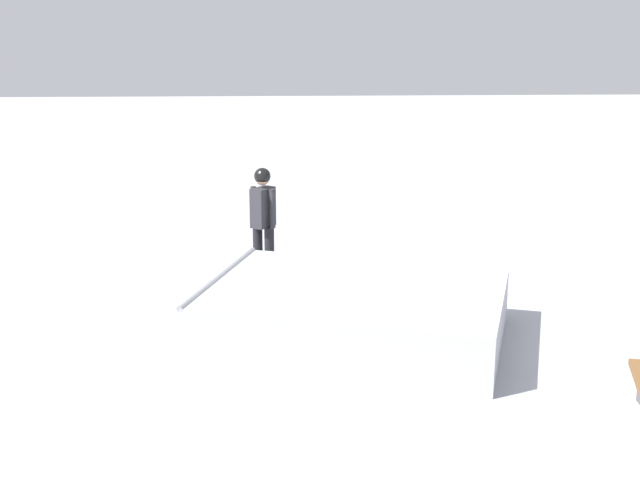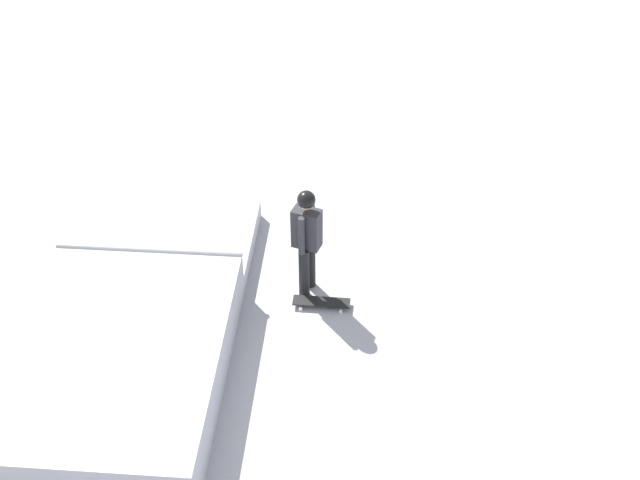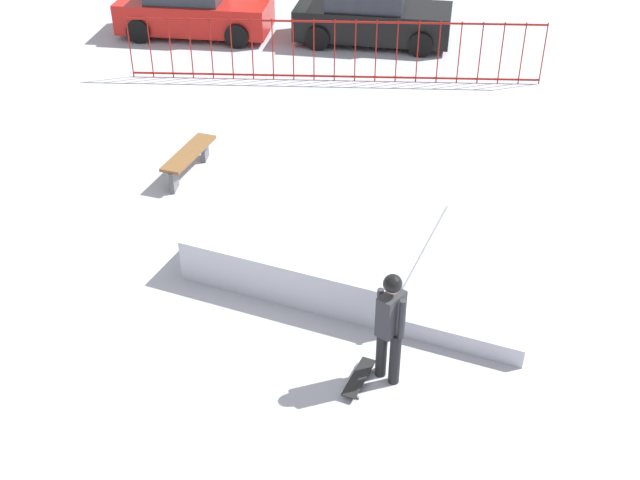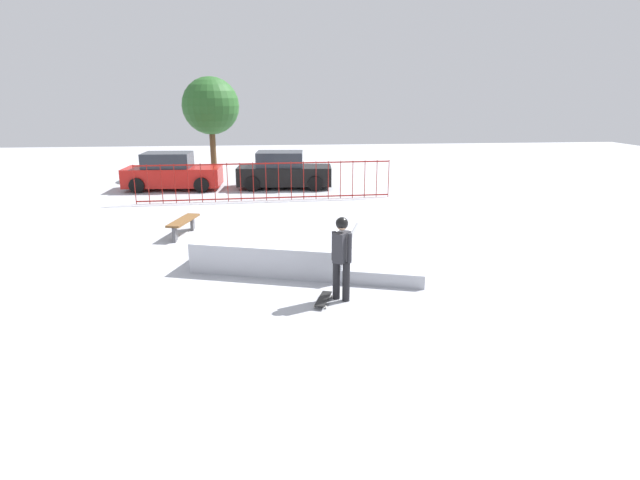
{
  "view_description": "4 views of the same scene",
  "coord_description": "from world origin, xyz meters",
  "px_view_note": "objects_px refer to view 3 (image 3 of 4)",
  "views": [
    {
      "loc": [
        1.21,
        10.26,
        4.12
      ],
      "look_at": [
        0.72,
        -1.6,
        0.9
      ],
      "focal_mm": 49.29,
      "sensor_mm": 36.0,
      "label": 1
    },
    {
      "loc": [
        -7.1,
        -0.95,
        8.15
      ],
      "look_at": [
        1.4,
        -2.87,
        1.0
      ],
      "focal_mm": 47.04,
      "sensor_mm": 36.0,
      "label": 2
    },
    {
      "loc": [
        1.39,
        -10.71,
        7.61
      ],
      "look_at": [
        0.4,
        -0.36,
        0.6
      ],
      "focal_mm": 44.79,
      "sensor_mm": 36.0,
      "label": 3
    },
    {
      "loc": [
        0.17,
        -12.2,
        4.03
      ],
      "look_at": [
        1.24,
        -1.42,
        0.9
      ],
      "focal_mm": 28.43,
      "sensor_mm": 36.0,
      "label": 4
    }
  ],
  "objects_px": {
    "skateboard": "(359,378)",
    "park_bench": "(189,157)",
    "skate_ramp": "(345,251)",
    "parked_car_black": "(371,15)",
    "skater": "(390,320)",
    "parked_car_red": "(193,8)"
  },
  "relations": [
    {
      "from": "skateboard",
      "to": "park_bench",
      "type": "bearing_deg",
      "value": 51.57
    },
    {
      "from": "skate_ramp",
      "to": "skater",
      "type": "height_order",
      "value": "skater"
    },
    {
      "from": "skate_ramp",
      "to": "parked_car_black",
      "type": "bearing_deg",
      "value": 107.24
    },
    {
      "from": "skater",
      "to": "parked_car_black",
      "type": "bearing_deg",
      "value": 38.23
    },
    {
      "from": "skate_ramp",
      "to": "skater",
      "type": "xyz_separation_m",
      "value": [
        0.75,
        -2.51,
        0.69
      ]
    },
    {
      "from": "parked_car_red",
      "to": "parked_car_black",
      "type": "distance_m",
      "value": 4.87
    },
    {
      "from": "parked_car_black",
      "to": "parked_car_red",
      "type": "bearing_deg",
      "value": -176.81
    },
    {
      "from": "skate_ramp",
      "to": "parked_car_black",
      "type": "distance_m",
      "value": 10.46
    },
    {
      "from": "skater",
      "to": "park_bench",
      "type": "distance_m",
      "value": 6.66
    },
    {
      "from": "skate_ramp",
      "to": "skateboard",
      "type": "distance_m",
      "value": 2.67
    },
    {
      "from": "skater",
      "to": "park_bench",
      "type": "bearing_deg",
      "value": 71.43
    },
    {
      "from": "parked_car_red",
      "to": "parked_car_black",
      "type": "bearing_deg",
      "value": 1.15
    },
    {
      "from": "skate_ramp",
      "to": "skater",
      "type": "distance_m",
      "value": 2.71
    },
    {
      "from": "skateboard",
      "to": "parked_car_red",
      "type": "relative_size",
      "value": 0.2
    },
    {
      "from": "skate_ramp",
      "to": "parked_car_red",
      "type": "distance_m",
      "value": 11.67
    },
    {
      "from": "skateboard",
      "to": "park_bench",
      "type": "relative_size",
      "value": 0.5
    },
    {
      "from": "skate_ramp",
      "to": "skateboard",
      "type": "bearing_deg",
      "value": -64.91
    },
    {
      "from": "park_bench",
      "to": "skateboard",
      "type": "bearing_deg",
      "value": -56.67
    },
    {
      "from": "skateboard",
      "to": "parked_car_red",
      "type": "xyz_separation_m",
      "value": [
        -5.26,
        13.21,
        0.65
      ]
    },
    {
      "from": "skate_ramp",
      "to": "skateboard",
      "type": "relative_size",
      "value": 7.21
    },
    {
      "from": "park_bench",
      "to": "parked_car_red",
      "type": "distance_m",
      "value": 7.96
    },
    {
      "from": "skater",
      "to": "skateboard",
      "type": "relative_size",
      "value": 2.1
    }
  ]
}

